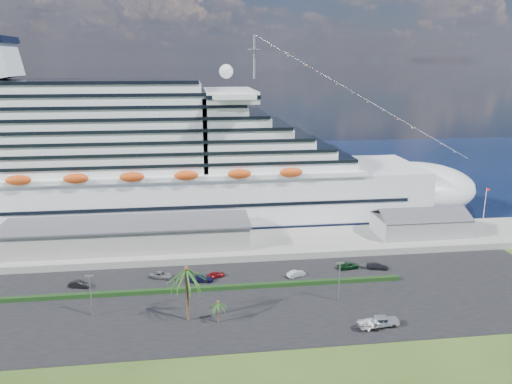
{
  "coord_description": "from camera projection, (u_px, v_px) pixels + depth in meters",
  "views": [
    {
      "loc": [
        -8.25,
        -80.67,
        46.93
      ],
      "look_at": [
        6.09,
        30.0,
        17.49
      ],
      "focal_mm": 35.0,
      "sensor_mm": 36.0,
      "label": 1
    }
  ],
  "objects": [
    {
      "name": "cruise_ship",
      "position": [
        147.0,
        168.0,
        144.79
      ],
      "size": [
        191.0,
        38.0,
        54.0
      ],
      "color": "silver",
      "rests_on": "ground"
    },
    {
      "name": "parked_car_3",
      "position": [
        201.0,
        278.0,
        108.93
      ],
      "size": [
        5.61,
        2.82,
        1.56
      ],
      "primitive_type": "imported",
      "rotation": [
        0.0,
        0.0,
        1.45
      ],
      "color": "#151241",
      "rests_on": "asphalt_lot"
    },
    {
      "name": "parked_car_1",
      "position": [
        79.0,
        284.0,
        106.08
      ],
      "size": [
        4.71,
        2.66,
        1.47
      ],
      "primitive_type": "imported",
      "rotation": [
        0.0,
        0.0,
        1.31
      ],
      "color": "black",
      "rests_on": "asphalt_lot"
    },
    {
      "name": "parked_car_5",
      "position": [
        296.0,
        274.0,
        111.46
      ],
      "size": [
        4.6,
        3.0,
        1.43
      ],
      "primitive_type": "imported",
      "rotation": [
        0.0,
        0.0,
        1.95
      ],
      "color": "silver",
      "rests_on": "asphalt_lot"
    },
    {
      "name": "asphalt_lot",
      "position": [
        238.0,
        300.0,
        100.88
      ],
      "size": [
        140.0,
        38.0,
        0.12
      ],
      "primitive_type": "cube",
      "color": "black",
      "rests_on": "ground"
    },
    {
      "name": "pickup_truck",
      "position": [
        384.0,
        321.0,
        90.61
      ],
      "size": [
        5.16,
        2.07,
        1.8
      ],
      "color": "black",
      "rests_on": "asphalt_lot"
    },
    {
      "name": "parked_car_4",
      "position": [
        216.0,
        275.0,
        110.97
      ],
      "size": [
        4.52,
        3.25,
        1.43
      ],
      "primitive_type": "imported",
      "rotation": [
        0.0,
        0.0,
        1.99
      ],
      "color": "maroon",
      "rests_on": "asphalt_lot"
    },
    {
      "name": "lamp_post_right",
      "position": [
        339.0,
        277.0,
        99.14
      ],
      "size": [
        1.6,
        0.35,
        8.27
      ],
      "color": "gray",
      "rests_on": "asphalt_lot"
    },
    {
      "name": "boat_trailer",
      "position": [
        373.0,
        323.0,
        89.56
      ],
      "size": [
        6.67,
        4.82,
        1.86
      ],
      "color": "gray",
      "rests_on": "asphalt_lot"
    },
    {
      "name": "terminal_building",
      "position": [
        127.0,
        234.0,
        124.32
      ],
      "size": [
        61.0,
        15.0,
        6.3
      ],
      "color": "gray",
      "rests_on": "wharf"
    },
    {
      "name": "parked_car_7",
      "position": [
        377.0,
        266.0,
        115.5
      ],
      "size": [
        5.24,
        3.21,
        1.42
      ],
      "primitive_type": "imported",
      "rotation": [
        0.0,
        0.0,
        1.3
      ],
      "color": "black",
      "rests_on": "asphalt_lot"
    },
    {
      "name": "lamp_post_left",
      "position": [
        90.0,
        290.0,
        93.18
      ],
      "size": [
        1.6,
        0.35,
        8.27
      ],
      "color": "gray",
      "rests_on": "asphalt_lot"
    },
    {
      "name": "water",
      "position": [
        212.0,
        173.0,
        215.0
      ],
      "size": [
        420.0,
        160.0,
        0.02
      ],
      "primitive_type": "cube",
      "color": "black",
      "rests_on": "ground"
    },
    {
      "name": "hedge",
      "position": [
        198.0,
        289.0,
        104.55
      ],
      "size": [
        88.0,
        1.1,
        0.9
      ],
      "primitive_type": "cube",
      "color": "black",
      "rests_on": "asphalt_lot"
    },
    {
      "name": "parked_car_6",
      "position": [
        348.0,
        266.0,
        115.8
      ],
      "size": [
        5.46,
        3.22,
        1.42
      ],
      "primitive_type": "imported",
      "rotation": [
        0.0,
        0.0,
        1.75
      ],
      "color": "black",
      "rests_on": "asphalt_lot"
    },
    {
      "name": "palm_tall",
      "position": [
        187.0,
        275.0,
        90.6
      ],
      "size": [
        8.82,
        8.82,
        11.13
      ],
      "color": "#47301E",
      "rests_on": "ground"
    },
    {
      "name": "parked_car_2",
      "position": [
        161.0,
        275.0,
        110.7
      ],
      "size": [
        5.44,
        3.86,
        1.38
      ],
      "primitive_type": "imported",
      "rotation": [
        0.0,
        0.0,
        1.22
      ],
      "color": "gray",
      "rests_on": "asphalt_lot"
    },
    {
      "name": "palm_short",
      "position": [
        218.0,
        305.0,
        91.25
      ],
      "size": [
        3.53,
        3.53,
        4.56
      ],
      "color": "#47301E",
      "rests_on": "ground"
    },
    {
      "name": "wharf",
      "position": [
        228.0,
        245.0,
        128.48
      ],
      "size": [
        240.0,
        20.0,
        1.8
      ],
      "primitive_type": "cube",
      "color": "gray",
      "rests_on": "ground"
    },
    {
      "name": "port_shed",
      "position": [
        420.0,
        224.0,
        134.05
      ],
      "size": [
        24.0,
        12.31,
        7.37
      ],
      "color": "gray",
      "rests_on": "wharf"
    },
    {
      "name": "flagpole",
      "position": [
        485.0,
        208.0,
        135.3
      ],
      "size": [
        1.08,
        0.16,
        12.0
      ],
      "color": "silver",
      "rests_on": "wharf"
    },
    {
      "name": "ground",
      "position": [
        244.0,
        328.0,
        90.35
      ],
      "size": [
        420.0,
        420.0,
        0.0
      ],
      "primitive_type": "plane",
      "color": "#2E4717",
      "rests_on": "ground"
    }
  ]
}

